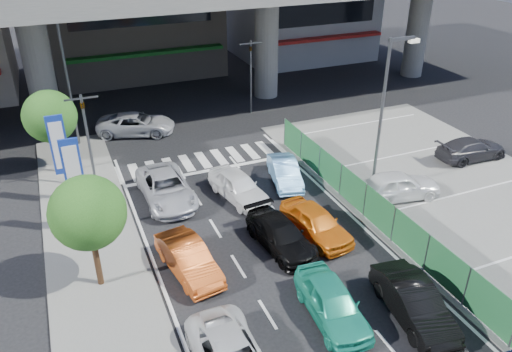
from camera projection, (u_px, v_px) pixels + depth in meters
name	position (u px, v px, depth m)	size (l,w,h in m)	color
ground	(306.00, 303.00, 18.82)	(120.00, 120.00, 0.00)	black
parking_lot	(488.00, 214.00, 24.16)	(12.00, 28.00, 0.06)	slate
sidewalk_left	(102.00, 284.00, 19.66)	(4.00, 30.00, 0.12)	slate
fence_run	(408.00, 237.00, 21.00)	(0.16, 22.00, 1.80)	#205D32
traffic_light_left	(85.00, 119.00, 24.56)	(1.60, 1.24, 5.20)	#595B60
traffic_light_right	(251.00, 59.00, 34.21)	(1.60, 1.24, 5.20)	#595B60
street_lamp_right	(385.00, 106.00, 23.84)	(1.65, 0.22, 8.00)	#595B60
street_lamp_left	(69.00, 70.00, 28.98)	(1.65, 0.22, 8.00)	#595B60
signboard_near	(74.00, 174.00, 21.39)	(0.80, 0.14, 4.70)	#595B60
signboard_far	(59.00, 148.00, 23.69)	(0.80, 0.14, 4.70)	#595B60
tree_near	(88.00, 213.00, 18.07)	(2.80, 2.80, 4.80)	#382314
tree_far	(50.00, 117.00, 26.31)	(2.80, 2.80, 4.80)	#382314
taxi_teal_mid	(332.00, 302.00, 17.84)	(1.63, 4.05, 1.38)	teal
hatch_black_mid_right	(414.00, 302.00, 17.84)	(1.46, 4.19, 1.38)	black
taxi_orange_left	(188.00, 259.00, 20.09)	(1.40, 4.01, 1.32)	#D1531A
sedan_black_mid	(281.00, 235.00, 21.62)	(1.73, 4.25, 1.23)	black
taxi_orange_right	(316.00, 223.00, 22.33)	(1.63, 4.05, 1.38)	orange
wagon_silver_front_left	(166.00, 188.00, 25.08)	(2.29, 4.97, 1.38)	#BABBC3
sedan_white_front_mid	(238.00, 186.00, 25.26)	(1.63, 4.05, 1.38)	white
kei_truck_front_right	(285.00, 172.00, 26.72)	(1.32, 3.77, 1.24)	#65A5E0
crossing_wagon_silver	(136.00, 124.00, 32.43)	(2.29, 4.96, 1.38)	silver
parked_sedan_white	(398.00, 185.00, 25.14)	(1.70, 4.22, 1.44)	white
parked_sedan_dgrey	(471.00, 149.00, 29.11)	(1.77, 4.35, 1.26)	#2E2D32
traffic_cone	(389.00, 224.00, 22.75)	(0.36, 0.36, 0.70)	#F45B0D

